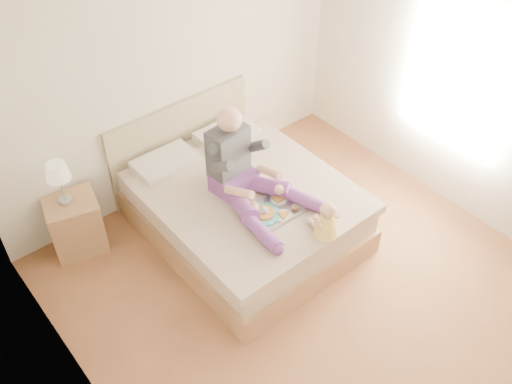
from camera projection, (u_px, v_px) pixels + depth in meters
room at (333, 159)px, 4.26m from camera, size 4.02×4.22×2.71m
bed at (239, 204)px, 5.64m from camera, size 1.70×2.18×1.00m
nightstand at (76, 224)px, 5.47m from camera, size 0.57×0.53×0.59m
lamp at (58, 173)px, 5.03m from camera, size 0.22×0.22×0.46m
adult at (244, 173)px, 5.13m from camera, size 0.77×1.13×0.91m
tray at (273, 208)px, 5.12m from camera, size 0.49×0.39×0.14m
baby at (326, 222)px, 4.84m from camera, size 0.23×0.32×0.35m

